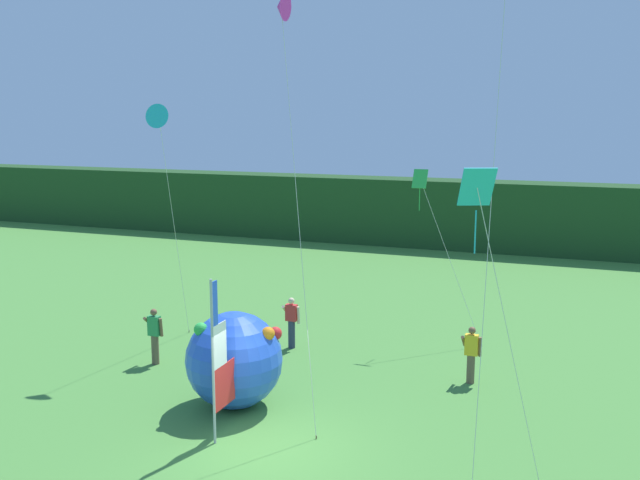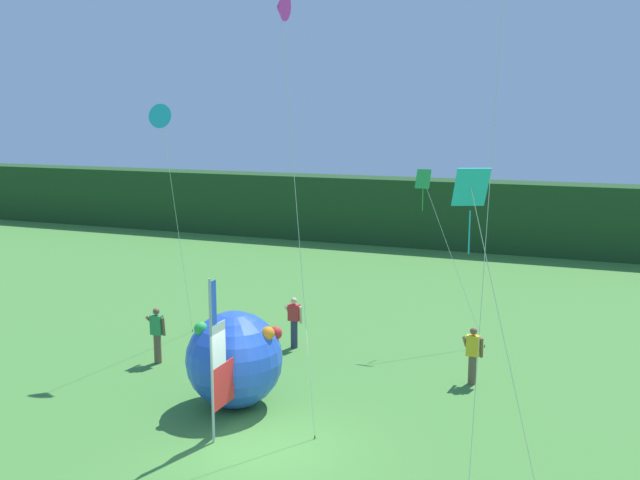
{
  "view_description": "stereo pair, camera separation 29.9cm",
  "coord_description": "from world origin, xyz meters",
  "px_view_note": "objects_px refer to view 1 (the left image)",
  "views": [
    {
      "loc": [
        6.36,
        -13.58,
        7.38
      ],
      "look_at": [
        0.22,
        2.68,
        4.3
      ],
      "focal_mm": 40.49,
      "sensor_mm": 36.0,
      "label": 1
    },
    {
      "loc": [
        6.64,
        -13.48,
        7.38
      ],
      "look_at": [
        0.22,
        2.68,
        4.3
      ],
      "focal_mm": 40.49,
      "sensor_mm": 36.0,
      "label": 2
    }
  ],
  "objects_px": {
    "kite_magenta_delta_2": "(282,11)",
    "kite_cyan_delta_0": "(159,118)",
    "person_mid_field": "(292,321)",
    "person_near_banner": "(471,353)",
    "banner_flag": "(219,362)",
    "kite_green_diamond_3": "(424,191)",
    "inflatable_balloon": "(234,360)",
    "kite_cyan_diamond_4": "(482,211)",
    "person_far_left": "(155,335)"
  },
  "relations": [
    {
      "from": "inflatable_balloon",
      "to": "person_far_left",
      "type": "bearing_deg",
      "value": 151.75
    },
    {
      "from": "person_far_left",
      "to": "kite_cyan_diamond_4",
      "type": "xyz_separation_m",
      "value": [
        10.21,
        -5.87,
        4.92
      ]
    },
    {
      "from": "kite_magenta_delta_2",
      "to": "kite_green_diamond_3",
      "type": "xyz_separation_m",
      "value": [
        1.75,
        7.17,
        -4.7
      ]
    },
    {
      "from": "kite_cyan_delta_0",
      "to": "kite_magenta_delta_2",
      "type": "relative_size",
      "value": 0.76
    },
    {
      "from": "kite_green_diamond_3",
      "to": "person_far_left",
      "type": "bearing_deg",
      "value": -143.48
    },
    {
      "from": "kite_green_diamond_3",
      "to": "kite_cyan_diamond_4",
      "type": "xyz_separation_m",
      "value": [
        3.35,
        -10.95,
        0.91
      ]
    },
    {
      "from": "kite_cyan_delta_0",
      "to": "banner_flag",
      "type": "bearing_deg",
      "value": -46.73
    },
    {
      "from": "banner_flag",
      "to": "kite_cyan_delta_0",
      "type": "xyz_separation_m",
      "value": [
        -4.39,
        4.66,
        5.4
      ]
    },
    {
      "from": "kite_cyan_delta_0",
      "to": "person_mid_field",
      "type": "bearing_deg",
      "value": 28.59
    },
    {
      "from": "person_mid_field",
      "to": "kite_magenta_delta_2",
      "type": "relative_size",
      "value": 0.16
    },
    {
      "from": "kite_cyan_delta_0",
      "to": "kite_green_diamond_3",
      "type": "distance_m",
      "value": 8.48
    },
    {
      "from": "person_near_banner",
      "to": "person_mid_field",
      "type": "xyz_separation_m",
      "value": [
        -5.81,
        1.04,
        0.02
      ]
    },
    {
      "from": "inflatable_balloon",
      "to": "kite_green_diamond_3",
      "type": "relative_size",
      "value": 0.44
    },
    {
      "from": "person_near_banner",
      "to": "kite_cyan_delta_0",
      "type": "xyz_separation_m",
      "value": [
        -9.21,
        -0.81,
        6.37
      ]
    },
    {
      "from": "kite_magenta_delta_2",
      "to": "kite_green_diamond_3",
      "type": "distance_m",
      "value": 8.75
    },
    {
      "from": "person_mid_field",
      "to": "kite_cyan_delta_0",
      "type": "relative_size",
      "value": 0.21
    },
    {
      "from": "kite_magenta_delta_2",
      "to": "kite_cyan_delta_0",
      "type": "bearing_deg",
      "value": 150.1
    },
    {
      "from": "kite_cyan_diamond_4",
      "to": "kite_magenta_delta_2",
      "type": "bearing_deg",
      "value": 143.48
    },
    {
      "from": "banner_flag",
      "to": "kite_magenta_delta_2",
      "type": "bearing_deg",
      "value": 60.85
    },
    {
      "from": "person_mid_field",
      "to": "kite_green_diamond_3",
      "type": "height_order",
      "value": "kite_green_diamond_3"
    },
    {
      "from": "person_mid_field",
      "to": "person_far_left",
      "type": "xyz_separation_m",
      "value": [
        -3.21,
        -2.81,
        0.03
      ]
    },
    {
      "from": "kite_cyan_diamond_4",
      "to": "person_far_left",
      "type": "bearing_deg",
      "value": 150.12
    },
    {
      "from": "kite_green_diamond_3",
      "to": "kite_cyan_diamond_4",
      "type": "height_order",
      "value": "kite_cyan_diamond_4"
    },
    {
      "from": "banner_flag",
      "to": "person_near_banner",
      "type": "bearing_deg",
      "value": 48.66
    },
    {
      "from": "person_near_banner",
      "to": "person_mid_field",
      "type": "relative_size",
      "value": 0.98
    },
    {
      "from": "kite_green_diamond_3",
      "to": "kite_magenta_delta_2",
      "type": "bearing_deg",
      "value": -103.74
    },
    {
      "from": "banner_flag",
      "to": "kite_cyan_delta_0",
      "type": "bearing_deg",
      "value": 133.27
    },
    {
      "from": "person_far_left",
      "to": "inflatable_balloon",
      "type": "xyz_separation_m",
      "value": [
        3.66,
        -1.97,
        0.33
      ]
    },
    {
      "from": "inflatable_balloon",
      "to": "kite_magenta_delta_2",
      "type": "xyz_separation_m",
      "value": [
        1.44,
        -0.12,
        8.38
      ]
    },
    {
      "from": "banner_flag",
      "to": "person_near_banner",
      "type": "distance_m",
      "value": 7.36
    },
    {
      "from": "kite_cyan_delta_0",
      "to": "kite_cyan_diamond_4",
      "type": "height_order",
      "value": "kite_cyan_delta_0"
    },
    {
      "from": "person_far_left",
      "to": "kite_green_diamond_3",
      "type": "height_order",
      "value": "kite_green_diamond_3"
    },
    {
      "from": "banner_flag",
      "to": "person_mid_field",
      "type": "distance_m",
      "value": 6.66
    },
    {
      "from": "person_near_banner",
      "to": "kite_green_diamond_3",
      "type": "bearing_deg",
      "value": 123.09
    },
    {
      "from": "banner_flag",
      "to": "person_mid_field",
      "type": "xyz_separation_m",
      "value": [
        -0.99,
        6.52,
        -0.95
      ]
    },
    {
      "from": "person_near_banner",
      "to": "kite_magenta_delta_2",
      "type": "distance_m",
      "value": 10.34
    },
    {
      "from": "kite_cyan_delta_0",
      "to": "kite_green_diamond_3",
      "type": "bearing_deg",
      "value": 30.35
    },
    {
      "from": "kite_green_diamond_3",
      "to": "person_near_banner",
      "type": "bearing_deg",
      "value": -56.91
    },
    {
      "from": "kite_magenta_delta_2",
      "to": "kite_cyan_diamond_4",
      "type": "relative_size",
      "value": 1.53
    },
    {
      "from": "kite_cyan_diamond_4",
      "to": "inflatable_balloon",
      "type": "bearing_deg",
      "value": 149.22
    },
    {
      "from": "inflatable_balloon",
      "to": "kite_magenta_delta_2",
      "type": "bearing_deg",
      "value": -4.77
    },
    {
      "from": "kite_cyan_delta_0",
      "to": "inflatable_balloon",
      "type": "bearing_deg",
      "value": -37.2
    },
    {
      "from": "inflatable_balloon",
      "to": "kite_cyan_delta_0",
      "type": "relative_size",
      "value": 0.32
    },
    {
      "from": "banner_flag",
      "to": "inflatable_balloon",
      "type": "xyz_separation_m",
      "value": [
        -0.54,
        1.74,
        -0.59
      ]
    },
    {
      "from": "person_mid_field",
      "to": "kite_magenta_delta_2",
      "type": "height_order",
      "value": "kite_magenta_delta_2"
    },
    {
      "from": "person_far_left",
      "to": "inflatable_balloon",
      "type": "distance_m",
      "value": 4.17
    },
    {
      "from": "inflatable_balloon",
      "to": "kite_cyan_diamond_4",
      "type": "distance_m",
      "value": 8.9
    },
    {
      "from": "person_far_left",
      "to": "kite_green_diamond_3",
      "type": "xyz_separation_m",
      "value": [
        6.86,
        5.08,
        4.01
      ]
    },
    {
      "from": "banner_flag",
      "to": "kite_green_diamond_3",
      "type": "relative_size",
      "value": 0.68
    },
    {
      "from": "banner_flag",
      "to": "kite_cyan_delta_0",
      "type": "relative_size",
      "value": 0.5
    }
  ]
}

